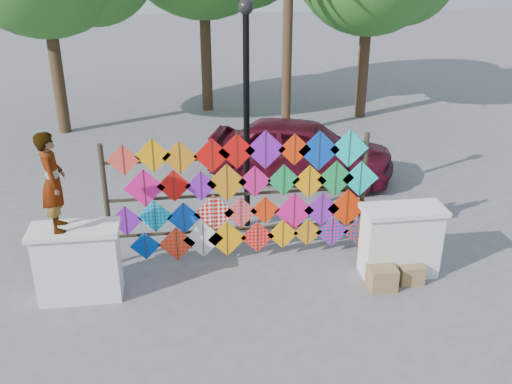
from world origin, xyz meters
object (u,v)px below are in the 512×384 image
kite_rack (247,197)px  sedan (301,149)px  lamppost (246,97)px  vendor_woman (53,182)px

kite_rack → sedan: size_ratio=1.11×
lamppost → sedan: bearing=55.8°
kite_rack → lamppost: 1.95m
kite_rack → vendor_woman: vendor_woman is taller
vendor_woman → sedan: bearing=-55.8°
sedan → vendor_woman: bearing=153.1°
vendor_woman → kite_rack: bearing=-82.4°
vendor_woman → lamppost: size_ratio=0.35×
kite_rack → sedan: bearing=64.2°
vendor_woman → lamppost: lamppost is taller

